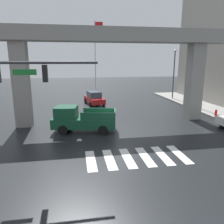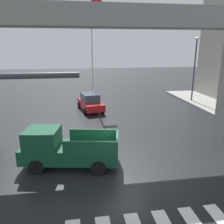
# 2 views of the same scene
# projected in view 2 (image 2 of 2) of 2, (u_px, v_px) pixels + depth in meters

# --- Properties ---
(ground_plane) EXTENTS (120.00, 120.00, 0.00)m
(ground_plane) POSITION_uv_depth(u_px,v_px,m) (125.00, 167.00, 12.53)
(ground_plane) COLOR black
(elevated_overpass) EXTENTS (52.32, 1.98, 8.49)m
(elevated_overpass) POSITION_uv_depth(u_px,v_px,m) (116.00, 30.00, 13.53)
(elevated_overpass) COLOR gray
(elevated_overpass) RESTS_ON ground
(pickup_truck) EXTENTS (5.36, 2.80, 2.08)m
(pickup_truck) POSITION_uv_depth(u_px,v_px,m) (65.00, 149.00, 12.45)
(pickup_truck) COLOR #14472D
(pickup_truck) RESTS_ON ground
(sedan_red) EXTENTS (2.57, 4.56, 1.72)m
(sedan_red) POSITION_uv_depth(u_px,v_px,m) (90.00, 102.00, 23.48)
(sedan_red) COLOR red
(sedan_red) RESTS_ON ground
(street_lamp_far_north) EXTENTS (0.44, 0.70, 7.24)m
(street_lamp_far_north) POSITION_uv_depth(u_px,v_px,m) (195.00, 62.00, 26.32)
(street_lamp_far_north) COLOR #38383D
(street_lamp_far_north) RESTS_ON ground
(flagpole) EXTENTS (1.16, 0.12, 10.98)m
(flagpole) POSITION_uv_depth(u_px,v_px,m) (93.00, 46.00, 24.83)
(flagpole) COLOR silver
(flagpole) RESTS_ON ground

